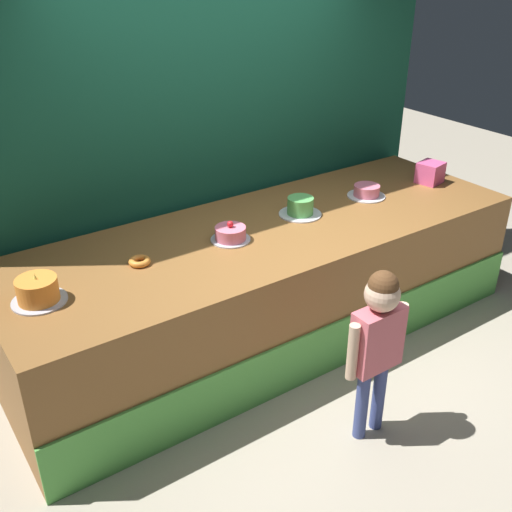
{
  "coord_description": "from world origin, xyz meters",
  "views": [
    {
      "loc": [
        -2.24,
        -2.45,
        2.65
      ],
      "look_at": [
        -0.28,
        0.38,
        0.84
      ],
      "focal_mm": 42.3,
      "sensor_mm": 36.0,
      "label": 1
    }
  ],
  "objects_px": {
    "cake_far_left": "(38,291)",
    "cake_far_right": "(367,192)",
    "child_figure": "(378,334)",
    "cake_center_right": "(300,207)",
    "pink_box": "(430,173)",
    "donut": "(140,261)",
    "cake_center_left": "(230,234)"
  },
  "relations": [
    {
      "from": "child_figure",
      "to": "donut",
      "type": "bearing_deg",
      "value": 124.5
    },
    {
      "from": "pink_box",
      "to": "cake_center_right",
      "type": "bearing_deg",
      "value": 176.07
    },
    {
      "from": "cake_far_left",
      "to": "cake_far_right",
      "type": "bearing_deg",
      "value": 2.05
    },
    {
      "from": "child_figure",
      "to": "donut",
      "type": "distance_m",
      "value": 1.5
    },
    {
      "from": "cake_center_right",
      "to": "donut",
      "type": "bearing_deg",
      "value": -178.72
    },
    {
      "from": "cake_center_left",
      "to": "cake_far_left",
      "type": "bearing_deg",
      "value": -177.95
    },
    {
      "from": "cake_far_right",
      "to": "cake_center_left",
      "type": "bearing_deg",
      "value": -177.94
    },
    {
      "from": "cake_center_right",
      "to": "pink_box",
      "type": "bearing_deg",
      "value": -3.93
    },
    {
      "from": "child_figure",
      "to": "pink_box",
      "type": "bearing_deg",
      "value": 34.07
    },
    {
      "from": "cake_far_left",
      "to": "cake_far_right",
      "type": "height_order",
      "value": "cake_far_left"
    },
    {
      "from": "child_figure",
      "to": "pink_box",
      "type": "relative_size",
      "value": 5.81
    },
    {
      "from": "cake_center_right",
      "to": "cake_far_right",
      "type": "bearing_deg",
      "value": -1.66
    },
    {
      "from": "pink_box",
      "to": "donut",
      "type": "bearing_deg",
      "value": 178.68
    },
    {
      "from": "cake_far_left",
      "to": "child_figure",
      "type": "bearing_deg",
      "value": -37.62
    },
    {
      "from": "child_figure",
      "to": "cake_far_left",
      "type": "relative_size",
      "value": 3.61
    },
    {
      "from": "donut",
      "to": "cake_far_left",
      "type": "xyz_separation_m",
      "value": [
        -0.64,
        -0.08,
        0.05
      ]
    },
    {
      "from": "cake_center_right",
      "to": "cake_far_right",
      "type": "relative_size",
      "value": 1.05
    },
    {
      "from": "pink_box",
      "to": "cake_far_right",
      "type": "distance_m",
      "value": 0.65
    },
    {
      "from": "cake_far_left",
      "to": "cake_center_right",
      "type": "xyz_separation_m",
      "value": [
        1.93,
        0.11,
        -0.01
      ]
    },
    {
      "from": "child_figure",
      "to": "cake_far_right",
      "type": "bearing_deg",
      "value": 48.77
    },
    {
      "from": "pink_box",
      "to": "cake_far_right",
      "type": "xyz_separation_m",
      "value": [
        -0.64,
        0.07,
        -0.04
      ]
    },
    {
      "from": "child_figure",
      "to": "pink_box",
      "type": "xyz_separation_m",
      "value": [
        1.73,
        1.17,
        0.23
      ]
    },
    {
      "from": "cake_center_right",
      "to": "cake_far_right",
      "type": "distance_m",
      "value": 0.64
    },
    {
      "from": "pink_box",
      "to": "cake_far_left",
      "type": "bearing_deg",
      "value": -179.6
    },
    {
      "from": "child_figure",
      "to": "cake_far_left",
      "type": "xyz_separation_m",
      "value": [
        -1.49,
        1.15,
        0.22
      ]
    },
    {
      "from": "child_figure",
      "to": "cake_far_right",
      "type": "relative_size",
      "value": 3.72
    },
    {
      "from": "cake_center_left",
      "to": "cake_far_right",
      "type": "xyz_separation_m",
      "value": [
        1.29,
        0.05,
        -0.0
      ]
    },
    {
      "from": "child_figure",
      "to": "cake_center_right",
      "type": "relative_size",
      "value": 3.54
    },
    {
      "from": "child_figure",
      "to": "cake_center_right",
      "type": "xyz_separation_m",
      "value": [
        0.44,
        1.26,
        0.21
      ]
    },
    {
      "from": "pink_box",
      "to": "child_figure",
      "type": "bearing_deg",
      "value": -145.93
    },
    {
      "from": "donut",
      "to": "cake_center_left",
      "type": "height_order",
      "value": "cake_center_left"
    },
    {
      "from": "child_figure",
      "to": "cake_far_right",
      "type": "xyz_separation_m",
      "value": [
        1.09,
        1.24,
        0.19
      ]
    }
  ]
}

